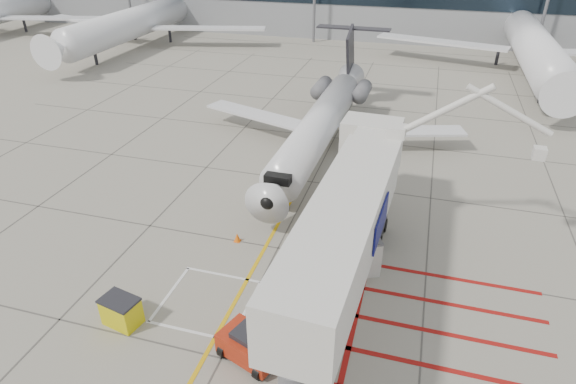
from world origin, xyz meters
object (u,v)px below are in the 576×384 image
(jet_bridge, at_px, (342,239))
(pushback_tug, at_px, (250,344))
(regional_jet, at_px, (313,116))
(spill_bin, at_px, (121,311))

(jet_bridge, xyz_separation_m, pushback_tug, (-2.89, -4.06, -3.09))
(jet_bridge, bearing_deg, regional_jet, 111.32)
(jet_bridge, distance_m, pushback_tug, 5.87)
(regional_jet, bearing_deg, spill_bin, -102.27)
(jet_bridge, relative_size, pushback_tug, 7.59)
(pushback_tug, relative_size, spill_bin, 1.57)
(spill_bin, bearing_deg, pushback_tug, 9.46)
(regional_jet, bearing_deg, jet_bridge, -70.68)
(regional_jet, relative_size, jet_bridge, 1.47)
(jet_bridge, bearing_deg, pushback_tug, -122.34)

